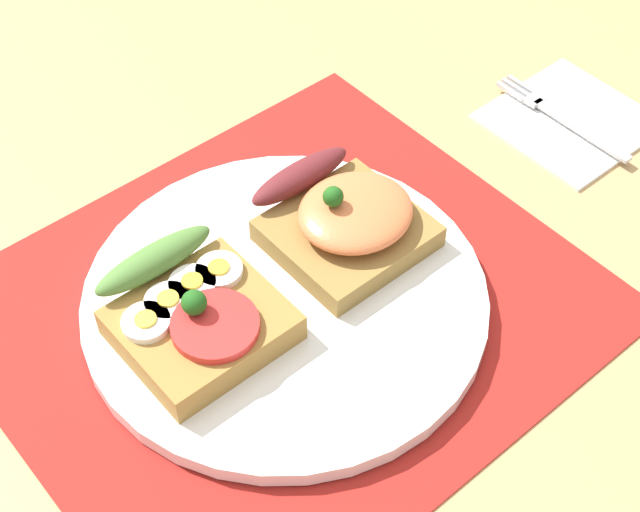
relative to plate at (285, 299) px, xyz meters
The scene contains 7 objects.
ground_plane 2.49cm from the plate, ahead, with size 120.00×90.00×3.20cm, color tan.
placemat 0.74cm from the plate, ahead, with size 37.79×33.56×0.30cm, color maroon.
plate is the anchor object (origin of this frame).
sandwich_egg_tomato 6.60cm from the plate, 167.33° to the left, with size 9.76×10.34×4.32cm.
sandwich_salmon 6.84cm from the plate, 11.20° to the left, with size 9.75×10.63×5.17cm.
napkin 29.10cm from the plate, ahead, with size 11.45×11.15×0.60cm, color white.
fork 28.29cm from the plate, ahead, with size 1.62×12.77×0.32cm.
Camera 1 is at (-24.06, -31.78, 49.91)cm, focal length 53.85 mm.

